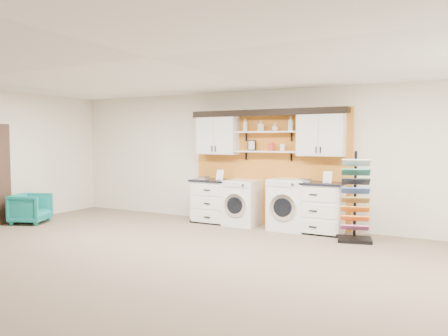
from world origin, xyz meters
The scene contains 22 objects.
floor centered at (0.00, 0.00, 0.00)m, with size 10.00×10.00×0.00m, color #806B56.
ceiling centered at (0.00, 0.00, 2.80)m, with size 10.00×10.00×0.00m, color white.
wall_back centered at (0.00, 4.00, 1.40)m, with size 10.00×10.00×0.00m, color beige.
accent_panel centered at (0.00, 3.96, 1.20)m, with size 3.40×0.07×2.40m, color #C77422.
upper_cabinet_left centered at (-1.13, 3.79, 1.88)m, with size 0.90×0.35×0.84m.
upper_cabinet_right centered at (1.13, 3.79, 1.88)m, with size 0.90×0.35×0.84m.
shelf_lower centered at (0.00, 3.80, 1.53)m, with size 1.32×0.28×0.03m, color white.
shelf_upper centered at (0.00, 3.80, 1.93)m, with size 1.32×0.28×0.03m, color white.
crown_molding centered at (0.00, 3.81, 2.33)m, with size 3.30×0.41×0.13m.
picture_frame centered at (-0.35, 3.85, 1.66)m, with size 0.18×0.02×0.22m.
canister_red centered at (0.10, 3.80, 1.62)m, with size 0.11×0.11×0.16m, color red.
canister_cream centered at (0.35, 3.80, 1.61)m, with size 0.10×0.10×0.14m, color silver.
base_cabinet_left centered at (-1.13, 3.64, 0.46)m, with size 0.94×0.66×0.92m.
base_cabinet_right centered at (1.13, 3.64, 0.48)m, with size 0.99×0.66×0.97m.
washer centered at (-0.47, 3.64, 0.47)m, with size 0.67×0.71×0.94m.
dryer centered at (0.55, 3.64, 0.50)m, with size 0.72×0.71×1.01m.
sample_rack centered at (1.89, 3.28, 0.51)m, with size 0.67×0.60×1.57m.
armchair centered at (-4.50, 1.69, 0.32)m, with size 0.68×0.70×0.63m, color #127F7A.
soap_bottle_a centered at (-0.48, 3.80, 2.08)m, with size 0.10×0.10×0.26m, color silver.
soap_bottle_b centered at (-0.13, 3.80, 2.05)m, with size 0.10×0.10×0.22m, color silver.
soap_bottle_c centered at (0.19, 3.80, 2.02)m, with size 0.12×0.12×0.16m, color silver.
soap_bottle_d centered at (0.52, 3.80, 2.09)m, with size 0.11×0.11×0.29m, color silver.
Camera 1 is at (3.44, -4.45, 1.77)m, focal length 35.00 mm.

